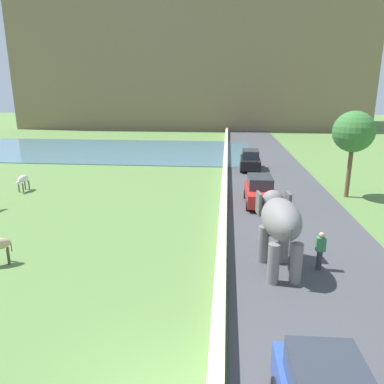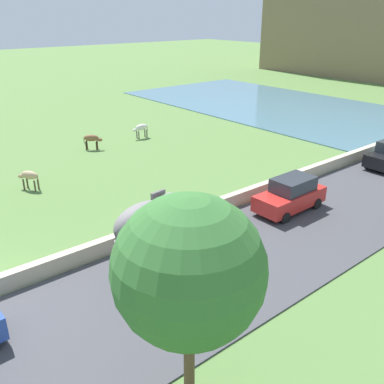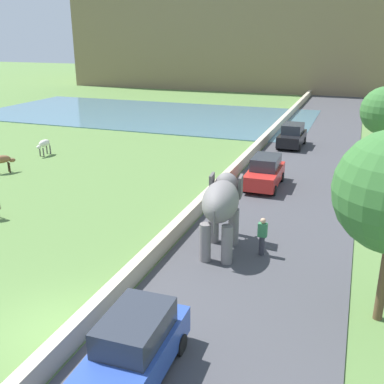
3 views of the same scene
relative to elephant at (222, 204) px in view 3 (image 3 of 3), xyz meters
name	(u,v)px [view 3 (image 3 of 3)]	position (x,y,z in m)	size (l,w,h in m)	color
ground_plane	(48,328)	(-3.40, -6.79, -2.04)	(220.00, 220.00, 0.00)	#567A3D
road_surface	(302,169)	(1.60, 13.21, -2.01)	(7.00, 120.00, 0.06)	#424247
barrier_wall	(238,166)	(-2.20, 11.21, -1.67)	(0.40, 110.00, 0.74)	beige
lake	(145,114)	(-17.40, 28.98, -2.00)	(36.00, 18.00, 0.08)	slate
hill_distant	(282,5)	(-9.40, 65.79, 10.94)	(64.00, 28.00, 25.95)	#7F6B4C
elephant	(222,204)	(0.00, 0.00, 0.00)	(1.72, 3.55, 2.99)	slate
person_beside_elephant	(262,236)	(1.67, 0.10, -1.16)	(0.36, 0.22, 1.63)	#33333D
car_red	(265,172)	(0.03, 8.69, -1.14)	(1.82, 4.02, 1.80)	red
car_black	(292,136)	(0.03, 19.15, -1.14)	(1.88, 4.04, 1.80)	black
car_blue	(133,349)	(0.03, -7.75, -1.14)	(1.87, 4.04, 1.80)	#2D4CA8
cow_white	(44,144)	(-16.48, 10.33, -1.20)	(0.46, 1.39, 1.15)	silver
cow_brown	(3,160)	(-16.15, 5.77, -1.20)	(1.11, 1.31, 1.15)	brown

